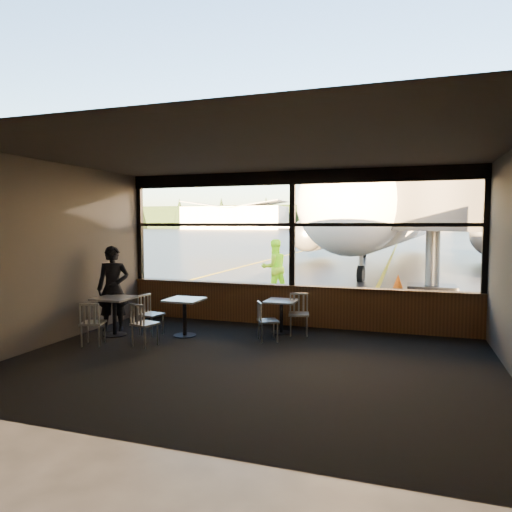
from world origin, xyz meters
The scene contains 30 objects.
ground_plane centered at (0.00, 120.00, 0.00)m, with size 520.00×520.00×0.00m, color black.
carpet_floor centered at (0.00, -3.00, 0.01)m, with size 8.00×6.00×0.01m, color black.
ceiling centered at (0.00, -3.00, 3.50)m, with size 8.00×6.00×0.04m, color #38332D.
wall_left centered at (-4.00, -3.00, 1.75)m, with size 0.04×6.00×3.50m, color #48413A.
wall_back centered at (0.00, -6.00, 1.75)m, with size 8.00×0.04×3.50m, color #48413A.
window_sill centered at (0.00, 0.00, 0.45)m, with size 8.00×0.28×0.90m, color brown.
window_header centered at (0.00, 0.00, 3.35)m, with size 8.00×0.18×0.30m, color black.
mullion_left centered at (-3.95, 0.00, 2.20)m, with size 0.12×0.12×2.60m, color black.
mullion_centre centered at (0.00, 0.00, 2.20)m, with size 0.12×0.12×2.60m, color black.
mullion_right centered at (3.95, 0.00, 2.20)m, with size 0.12×0.12×2.60m, color black.
window_transom centered at (0.00, 0.00, 2.30)m, with size 8.00×0.10×0.08m, color black.
airliner centered at (1.89, 21.04, 5.67)m, with size 30.91×37.09×11.33m, color white, non-canonical shape.
jet_bridge centered at (3.60, 5.50, 2.47)m, with size 9.26×11.31×4.94m, color #2E2E30, non-canonical shape.
cafe_table_near centered at (-0.03, -0.82, 0.35)m, with size 0.64×0.64×0.71m, color gray, non-canonical shape.
cafe_table_mid centered at (-1.86, -1.69, 0.39)m, with size 0.71×0.71×0.78m, color #A7A39A, non-canonical shape.
cafe_table_left centered at (-3.26, -2.09, 0.40)m, with size 0.73×0.73×0.81m, color #9E9891, non-canonical shape.
chair_near_w centered at (-0.11, -1.53, 0.40)m, with size 0.44×0.44×0.80m, color beige, non-canonical shape.
chair_near_n centered at (0.35, -0.85, 0.43)m, with size 0.47×0.47×0.87m, color #BAB6A8, non-canonical shape.
chair_mid_s centered at (-2.22, -2.62, 0.42)m, with size 0.46×0.46×0.85m, color #B9B3A7, non-canonical shape.
chair_mid_w centered at (-2.56, -1.83, 0.43)m, with size 0.47×0.47×0.86m, color beige, non-canonical shape.
chair_left_s centered at (-3.20, -2.86, 0.42)m, with size 0.46×0.46×0.85m, color #B7B1A5, non-canonical shape.
passenger centered at (-3.55, -1.72, 0.92)m, with size 0.67×0.44×1.85m, color black.
ground_crew centered at (-1.58, 4.06, 0.91)m, with size 0.89×0.69×1.83m, color #BFF219.
cone_nose centered at (2.21, 7.18, 0.25)m, with size 0.36×0.36×0.50m, color #E05707.
hangar_left centered at (-70.00, 180.00, 5.50)m, with size 45.00×18.00×11.00m, color silver, non-canonical shape.
hangar_mid centered at (0.00, 185.00, 5.00)m, with size 38.00×15.00×10.00m, color silver, non-canonical shape.
fuel_tank_a centered at (-30.00, 182.00, 3.00)m, with size 8.00×8.00×6.00m, color silver.
fuel_tank_b centered at (-20.00, 182.00, 3.00)m, with size 8.00×8.00×6.00m, color silver.
fuel_tank_c centered at (-10.00, 182.00, 3.00)m, with size 8.00×8.00×6.00m, color silver.
treeline centered at (0.00, 210.00, 6.00)m, with size 360.00×3.00×12.00m, color black.
Camera 1 is at (2.43, -10.04, 2.31)m, focal length 32.00 mm.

